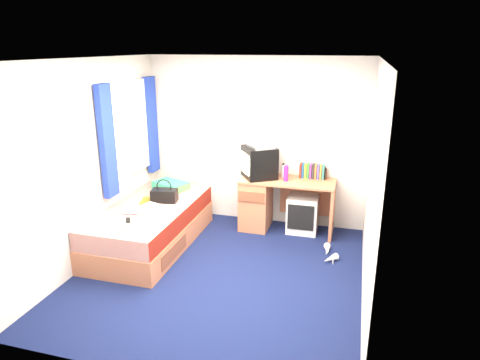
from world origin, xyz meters
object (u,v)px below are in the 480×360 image
(white_heels, at_px, (329,254))
(picture_frame, at_px, (326,174))
(crt_tv, at_px, (259,162))
(towel, at_px, (152,210))
(pillow, at_px, (171,185))
(handbag, at_px, (164,195))
(storage_cube, at_px, (303,213))
(bed, at_px, (151,226))
(remote_control, at_px, (128,221))
(aerosol_can, at_px, (283,171))
(pink_water_bottle, at_px, (286,174))
(colour_swatch_fan, at_px, (129,226))
(desk, at_px, (268,201))
(magazine, at_px, (149,201))
(water_bottle, at_px, (130,211))
(vcr, at_px, (260,144))

(white_heels, bearing_deg, picture_frame, 100.16)
(crt_tv, distance_m, towel, 1.64)
(pillow, relative_size, handbag, 1.34)
(storage_cube, height_order, white_heels, storage_cube)
(bed, distance_m, remote_control, 0.59)
(remote_control, bearing_deg, aerosol_can, 14.80)
(pink_water_bottle, xyz_separation_m, remote_control, (-1.63, -1.42, -0.30))
(pink_water_bottle, distance_m, aerosol_can, 0.16)
(handbag, bearing_deg, aerosol_can, 20.59)
(pink_water_bottle, height_order, colour_swatch_fan, pink_water_bottle)
(picture_frame, height_order, towel, picture_frame)
(remote_control, bearing_deg, colour_swatch_fan, -87.78)
(aerosol_can, xyz_separation_m, remote_control, (-1.57, -1.57, -0.29))
(crt_tv, bearing_deg, colour_swatch_fan, -68.61)
(desk, height_order, colour_swatch_fan, desk)
(magazine, bearing_deg, colour_swatch_fan, -79.21)
(aerosol_can, relative_size, water_bottle, 0.91)
(vcr, distance_m, colour_swatch_fan, 2.10)
(desk, bearing_deg, handbag, -149.24)
(towel, height_order, colour_swatch_fan, towel)
(pillow, relative_size, colour_swatch_fan, 2.21)
(bed, bearing_deg, vcr, 38.17)
(crt_tv, relative_size, white_heels, 1.25)
(crt_tv, relative_size, magazine, 2.11)
(crt_tv, bearing_deg, storage_cube, 59.19)
(white_heels, bearing_deg, desk, 143.30)
(picture_frame, relative_size, water_bottle, 0.70)
(desk, bearing_deg, remote_control, -132.90)
(crt_tv, xyz_separation_m, white_heels, (1.07, -0.69, -0.93))
(storage_cube, relative_size, magazine, 1.87)
(storage_cube, relative_size, towel, 1.88)
(remote_control, bearing_deg, magazine, 66.26)
(bed, xyz_separation_m, remote_control, (-0.01, -0.52, 0.28))
(storage_cube, bearing_deg, water_bottle, -147.98)
(colour_swatch_fan, bearing_deg, vcr, 54.07)
(bed, relative_size, picture_frame, 14.29)
(water_bottle, bearing_deg, remote_control, -65.54)
(handbag, xyz_separation_m, white_heels, (2.18, 0.05, -0.59))
(bed, bearing_deg, pink_water_bottle, 28.95)
(storage_cube, bearing_deg, bed, -153.40)
(aerosol_can, height_order, handbag, aerosol_can)
(pillow, xyz_separation_m, desk, (1.39, 0.24, -0.19))
(vcr, relative_size, towel, 1.50)
(desk, distance_m, pink_water_bottle, 0.52)
(vcr, relative_size, aerosol_can, 2.29)
(crt_tv, relative_size, picture_frame, 4.21)
(vcr, distance_m, aerosol_can, 0.51)
(pillow, distance_m, vcr, 1.42)
(colour_swatch_fan, relative_size, white_heels, 0.47)
(storage_cube, bearing_deg, magazine, -158.69)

